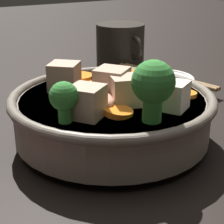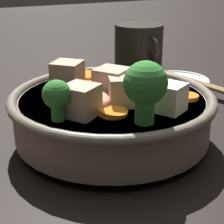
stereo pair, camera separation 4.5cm
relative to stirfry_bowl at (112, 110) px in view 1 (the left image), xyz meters
The scene contains 5 objects.
ground_plane 0.04m from the stirfry_bowl, 151.84° to the left, with size 3.00×3.00×0.00m, color black.
stirfry_bowl is the anchor object (origin of this frame).
side_saucer 0.25m from the stirfry_bowl, 125.55° to the left, with size 0.11×0.11×0.01m.
dark_mug 0.35m from the stirfry_bowl, 144.10° to the left, with size 0.12×0.10×0.09m.
chopsticks_pair 0.25m from the stirfry_bowl, 125.55° to the left, with size 0.23×0.06×0.01m.
Camera 1 is at (0.35, -0.23, 0.21)m, focal length 60.00 mm.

